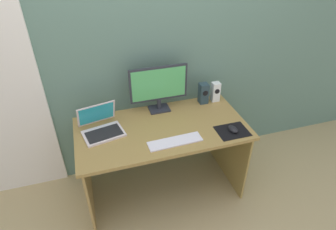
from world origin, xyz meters
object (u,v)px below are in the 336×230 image
mouse (233,129)px  speaker_right (215,92)px  speaker_near_monitor (203,93)px  laptop (101,127)px  keyboard_external (175,141)px  monitor (159,86)px

mouse → speaker_right: bearing=73.3°
speaker_right → mouse: speaker_right is taller
speaker_near_monitor → laptop: size_ratio=0.53×
laptop → keyboard_external: laptop is taller
speaker_near_monitor → laptop: (-0.94, -0.17, -0.05)m
monitor → mouse: bearing=-45.4°
monitor → keyboard_external: 0.52m
speaker_right → keyboard_external: 0.72m
monitor → laptop: (-0.52, -0.18, -0.19)m
monitor → keyboard_external: size_ratio=1.20×
monitor → speaker_near_monitor: 0.44m
speaker_near_monitor → monitor: bearing=179.6°
laptop → mouse: laptop is taller
keyboard_external → monitor: bearing=87.3°
laptop → mouse: bearing=-17.0°
mouse → keyboard_external: bearing=169.7°
speaker_right → monitor: bearing=179.7°
speaker_right → laptop: bearing=-170.7°
speaker_right → laptop: size_ratio=0.51×
keyboard_external → speaker_near_monitor: bearing=46.1°
mouse → laptop: bearing=153.6°
keyboard_external → mouse: size_ratio=4.17×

